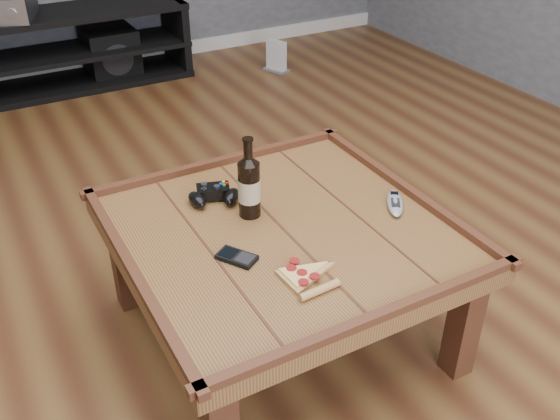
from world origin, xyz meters
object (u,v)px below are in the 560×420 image
coffee_table (283,244)px  beer_bottle (249,185)px  smartphone (237,257)px  subwoofer (111,53)px  remote_control (395,203)px  pizza_slice (304,277)px  game_console (276,57)px  game_controller (214,195)px  media_console (80,48)px

coffee_table → beer_bottle: size_ratio=3.73×
smartphone → subwoofer: smartphone is taller
beer_bottle → remote_control: size_ratio=1.64×
pizza_slice → subwoofer: bearing=81.2°
game_console → remote_control: bearing=-131.6°
game_controller → smartphone: (-0.07, -0.33, -0.02)m
subwoofer → game_console: subwoofer is taller
media_console → subwoofer: media_console is taller
pizza_slice → subwoofer: pizza_slice is taller
remote_control → game_console: (0.86, 2.41, -0.36)m
game_controller → game_console: 2.54m
coffee_table → subwoofer: 2.81m
remote_control → subwoofer: (-0.18, 2.86, -0.30)m
pizza_slice → game_console: pizza_slice is taller
coffee_table → subwoofer: bearing=85.8°
coffee_table → pizza_slice: 0.27m
game_controller → pizza_slice: size_ratio=0.78×
pizza_slice → smartphone: bearing=122.0°
media_console → pizza_slice: size_ratio=5.94×
media_console → game_controller: bearing=-92.8°
smartphone → game_console: (1.45, 2.42, -0.36)m
remote_control → smartphone: bearing=-144.9°
subwoofer → game_console: (1.05, -0.45, -0.07)m
beer_bottle → pizza_slice: size_ratio=1.17×
coffee_table → subwoofer: size_ratio=3.01×
coffee_table → pizza_slice: bearing=-105.6°
remote_control → subwoofer: size_ratio=0.49×
coffee_table → pizza_slice: (-0.07, -0.25, 0.07)m
smartphone → pizza_slice: bearing=-87.2°
beer_bottle → pizza_slice: 0.39m
beer_bottle → game_controller: 0.17m
beer_bottle → remote_control: beer_bottle is taller
game_controller → remote_control: game_controller is taller
game_controller → game_console: size_ratio=0.85×
beer_bottle → game_console: bearing=59.5°
remote_control → subwoofer: 2.88m
remote_control → media_console: bearing=132.0°
subwoofer → beer_bottle: bearing=-96.4°
media_console → beer_bottle: size_ratio=5.08×
media_console → subwoofer: (0.21, 0.05, -0.08)m
smartphone → game_console: bearing=26.3°
smartphone → remote_control: size_ratio=0.78×
coffee_table → game_console: size_ratio=4.74×
game_controller → beer_bottle: bearing=-43.3°
pizza_slice → media_console: bearing=85.1°
coffee_table → remote_control: same height
pizza_slice → smartphone: 0.22m
coffee_table → smartphone: 0.22m
game_controller → subwoofer: 2.58m
coffee_table → media_console: (0.00, 2.75, -0.15)m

